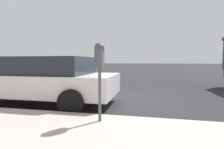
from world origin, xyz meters
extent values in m
plane|color=#2B2B2D|center=(0.00, 0.00, 0.00)|extent=(220.00, 220.00, 0.00)
cylinder|color=#4C5156|center=(-2.62, -0.23, 0.66)|extent=(0.06, 0.06, 1.03)
cube|color=#4C5156|center=(-2.62, -0.23, 1.34)|extent=(0.20, 0.14, 0.34)
sphere|color=#4C5156|center=(-2.62, -0.23, 1.55)|extent=(0.19, 0.19, 0.19)
cube|color=#B21919|center=(-2.52, -0.23, 1.30)|extent=(0.01, 0.11, 0.12)
cube|color=black|center=(-2.52, -0.23, 1.42)|extent=(0.01, 0.10, 0.08)
cube|color=silver|center=(-1.07, 2.04, 0.62)|extent=(1.94, 4.52, 0.59)
cube|color=#232833|center=(-1.07, 1.86, 1.17)|extent=(1.70, 2.53, 0.51)
cylinder|color=black|center=(-0.13, 3.44, 0.32)|extent=(0.22, 0.64, 0.64)
cylinder|color=black|center=(-2.02, 0.64, 0.32)|extent=(0.22, 0.64, 0.64)
cylinder|color=black|center=(-0.11, 0.65, 0.32)|extent=(0.22, 0.64, 0.64)
camera|label=1|loc=(-5.79, -1.15, 1.29)|focal=28.00mm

